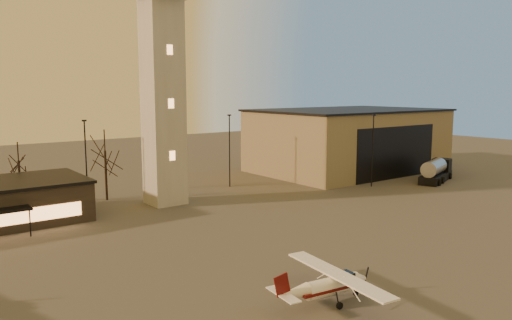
# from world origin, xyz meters

# --- Properties ---
(ground) EXTENTS (220.00, 220.00, 0.00)m
(ground) POSITION_xyz_m (0.00, 0.00, 0.00)
(ground) COLOR #494643
(ground) RESTS_ON ground
(control_tower) EXTENTS (6.80, 6.80, 32.60)m
(control_tower) POSITION_xyz_m (0.00, 30.00, 16.33)
(control_tower) COLOR #A3A19A
(control_tower) RESTS_ON ground
(hangar) EXTENTS (30.60, 20.60, 10.30)m
(hangar) POSITION_xyz_m (36.00, 33.98, 5.15)
(hangar) COLOR #807254
(hangar) RESTS_ON ground
(light_poles) EXTENTS (58.50, 12.25, 10.14)m
(light_poles) POSITION_xyz_m (0.50, 31.00, 5.41)
(light_poles) COLOR black
(light_poles) RESTS_ON ground
(tree_row) EXTENTS (37.20, 9.20, 8.80)m
(tree_row) POSITION_xyz_m (-13.70, 39.16, 5.94)
(tree_row) COLOR black
(tree_row) RESTS_ON ground
(cessna_front) EXTENTS (7.69, 9.69, 2.66)m
(cessna_front) POSITION_xyz_m (-4.15, -1.96, 0.91)
(cessna_front) COLOR white
(cessna_front) RESTS_ON ground
(fuel_truck) EXTENTS (9.51, 5.45, 3.40)m
(fuel_truck) POSITION_xyz_m (38.68, 18.85, 1.34)
(fuel_truck) COLOR black
(fuel_truck) RESTS_ON ground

